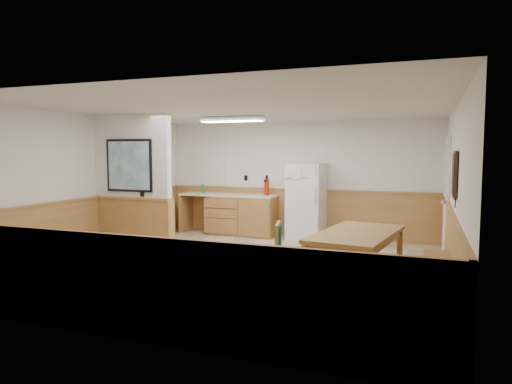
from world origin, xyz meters
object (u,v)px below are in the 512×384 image
at_px(dining_chair, 286,248).
at_px(dining_bench, 436,270).
at_px(dining_table, 357,238).
at_px(soap_bottle, 203,189).
at_px(refrigerator, 307,202).
at_px(fire_extinguisher, 267,186).

bearing_deg(dining_chair, dining_bench, -9.74).
relative_size(dining_table, soap_bottle, 10.05).
height_order(refrigerator, dining_table, refrigerator).
relative_size(refrigerator, soap_bottle, 8.25).
distance_m(dining_table, soap_bottle, 4.99).
bearing_deg(dining_bench, soap_bottle, 149.18).
xyz_separation_m(refrigerator, fire_extinguisher, (-0.91, 0.10, 0.29)).
xyz_separation_m(refrigerator, dining_table, (1.46, -3.00, -0.14)).
height_order(refrigerator, fire_extinguisher, refrigerator).
relative_size(dining_table, fire_extinguisher, 4.50).
bearing_deg(refrigerator, dining_chair, -77.48).
bearing_deg(dining_bench, dining_chair, -174.38).
distance_m(dining_chair, fire_extinguisher, 3.66).
xyz_separation_m(dining_table, dining_chair, (-0.94, -0.21, -0.16)).
relative_size(dining_chair, soap_bottle, 4.37).
relative_size(dining_chair, fire_extinguisher, 1.96).
bearing_deg(dining_chair, refrigerator, 85.71).
xyz_separation_m(dining_chair, soap_bottle, (-2.97, 3.29, 0.50)).
distance_m(dining_bench, dining_chair, 1.96).
bearing_deg(fire_extinguisher, dining_chair, -86.42).
xyz_separation_m(dining_table, fire_extinguisher, (-2.38, 3.10, 0.43)).
distance_m(dining_bench, soap_bottle, 5.89).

